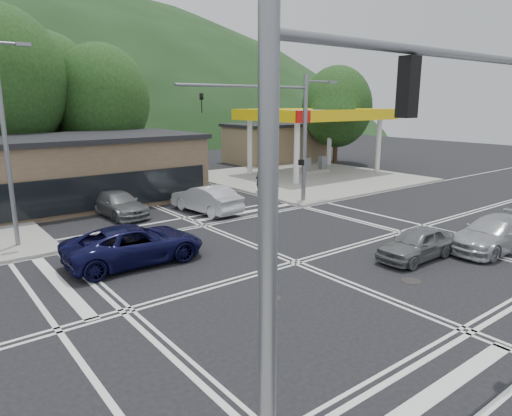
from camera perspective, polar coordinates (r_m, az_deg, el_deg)
ground at (r=18.69m, az=5.00°, el=-6.81°), size 120.00×120.00×0.00m
sidewalk_ne at (r=39.29m, az=6.27°, el=3.86°), size 16.00×16.00×0.15m
gas_station_canopy at (r=40.91m, az=7.51°, el=11.19°), size 12.32×8.34×5.75m
convenience_store at (r=49.76m, az=2.45°, el=8.00°), size 10.00×6.00×3.80m
tree_n_c at (r=39.07m, az=-18.82°, el=12.66°), size 7.60×7.60×10.87m
tree_n_e at (r=42.05m, az=-24.70°, el=13.05°), size 8.40×8.40×11.98m
tree_ne at (r=48.73m, az=10.08°, el=12.34°), size 7.20×7.20×9.99m
streetlight_nw at (r=22.17m, az=-28.79°, el=8.15°), size 2.50×0.25×9.00m
signal_mast_ne at (r=28.34m, az=4.28°, el=10.50°), size 11.65×0.30×8.00m
signal_mast_sw at (r=7.39m, az=12.46°, el=3.12°), size 9.14×0.28×8.00m
car_blue_west at (r=19.03m, az=-14.91°, el=-4.40°), size 5.67×2.78×1.55m
car_grey_center at (r=19.97m, az=19.43°, el=-4.21°), size 3.90×1.58×1.33m
car_silver_east at (r=22.54m, az=27.66°, el=-2.85°), size 5.21×2.41×1.47m
car_queue_a at (r=26.89m, az=-6.26°, el=1.15°), size 2.28×5.08×1.62m
car_queue_b at (r=35.35m, az=-15.73°, el=3.44°), size 1.80×4.17×1.40m
car_northbound at (r=27.11m, az=-16.85°, el=0.50°), size 2.34×4.91×1.38m
pedestrian at (r=32.03m, az=0.36°, el=3.48°), size 0.71×0.58×1.67m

